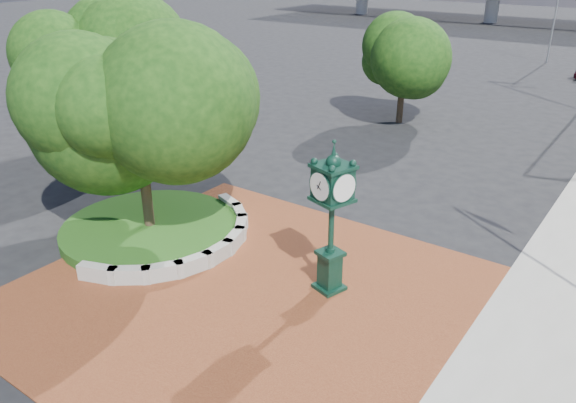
# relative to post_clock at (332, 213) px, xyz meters

# --- Properties ---
(ground) EXTENTS (200.00, 200.00, 0.00)m
(ground) POSITION_rel_post_clock_xyz_m (-1.97, -0.65, -2.50)
(ground) COLOR black
(ground) RESTS_ON ground
(plaza) EXTENTS (12.00, 12.00, 0.04)m
(plaza) POSITION_rel_post_clock_xyz_m (-1.97, -1.65, -2.48)
(plaza) COLOR brown
(plaza) RESTS_ON ground
(planter_wall) EXTENTS (2.96, 6.77, 0.54)m
(planter_wall) POSITION_rel_post_clock_xyz_m (-4.68, -0.65, -2.23)
(planter_wall) COLOR #9E9B93
(planter_wall) RESTS_ON ground
(grass_bed) EXTENTS (6.10, 6.10, 0.40)m
(grass_bed) POSITION_rel_post_clock_xyz_m (-6.97, -0.65, -2.30)
(grass_bed) COLOR #244F16
(grass_bed) RESTS_ON ground
(tree_planter) EXTENTS (5.20, 5.20, 6.33)m
(tree_planter) POSITION_rel_post_clock_xyz_m (-6.97, -0.65, 1.22)
(tree_planter) COLOR #38281C
(tree_planter) RESTS_ON ground
(tree_northwest) EXTENTS (5.60, 5.60, 6.93)m
(tree_northwest) POSITION_rel_post_clock_xyz_m (-14.97, 4.35, 1.62)
(tree_northwest) COLOR #38281C
(tree_northwest) RESTS_ON ground
(tree_street) EXTENTS (4.40, 4.40, 5.45)m
(tree_street) POSITION_rel_post_clock_xyz_m (-5.97, 17.35, 0.74)
(tree_street) COLOR #38281C
(tree_street) RESTS_ON ground
(post_clock) EXTENTS (1.15, 1.15, 4.55)m
(post_clock) POSITION_rel_post_clock_xyz_m (0.00, 0.00, 0.00)
(post_clock) COLOR black
(post_clock) RESTS_ON ground
(street_lamp_far) EXTENTS (1.77, 0.81, 8.22)m
(street_lamp_far) POSITION_rel_post_clock_xyz_m (-3.28, 42.10, 2.32)
(street_lamp_far) COLOR slate
(street_lamp_far) RESTS_ON ground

